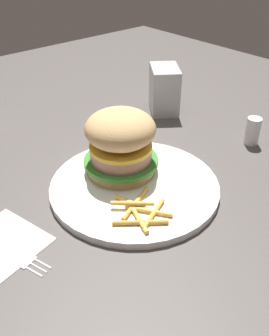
% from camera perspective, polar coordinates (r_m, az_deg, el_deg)
% --- Properties ---
extents(ground_plane, '(1.60, 1.60, 0.00)m').
position_cam_1_polar(ground_plane, '(0.63, -3.38, -3.11)').
color(ground_plane, '#47423F').
extents(plate, '(0.28, 0.28, 0.01)m').
position_cam_1_polar(plate, '(0.62, -0.00, -2.77)').
color(plate, white).
rests_on(plate, ground_plane).
extents(sandwich, '(0.13, 0.13, 0.11)m').
position_cam_1_polar(sandwich, '(0.62, -2.12, 3.96)').
color(sandwich, tan).
rests_on(sandwich, plate).
extents(fries_pile, '(0.10, 0.10, 0.01)m').
position_cam_1_polar(fries_pile, '(0.56, 0.95, -6.52)').
color(fries_pile, '#E5B251').
rests_on(fries_pile, plate).
extents(napkin, '(0.13, 0.13, 0.00)m').
position_cam_1_polar(napkin, '(0.56, -19.74, -11.05)').
color(napkin, white).
rests_on(napkin, ground_plane).
extents(fork, '(0.07, 0.17, 0.00)m').
position_cam_1_polar(fork, '(0.55, -19.68, -10.93)').
color(fork, silver).
rests_on(fork, napkin).
extents(napkin_dispenser, '(0.10, 0.11, 0.10)m').
position_cam_1_polar(napkin_dispenser, '(0.87, 4.53, 11.79)').
color(napkin_dispenser, '#B7BABF').
rests_on(napkin_dispenser, ground_plane).
extents(salt_shaker, '(0.03, 0.03, 0.06)m').
position_cam_1_polar(salt_shaker, '(0.77, 17.48, 5.36)').
color(salt_shaker, white).
rests_on(salt_shaker, ground_plane).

